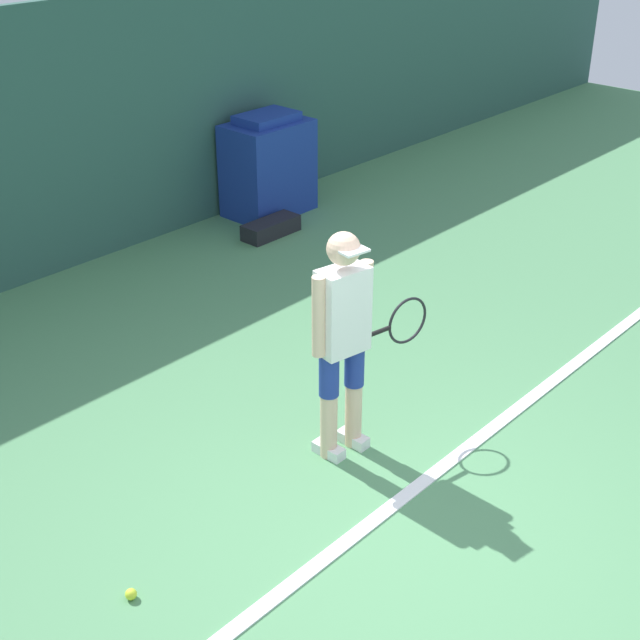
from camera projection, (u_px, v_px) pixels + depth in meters
ground_plane at (404, 540)px, 5.49m from camera, size 24.00×24.00×0.00m
court_baseline at (373, 521)px, 5.63m from camera, size 21.60×0.10×0.01m
tennis_player at (344, 335)px, 5.90m from camera, size 0.99×0.31×1.66m
tennis_ball at (131, 594)px, 5.04m from camera, size 0.07×0.07×0.07m
covered_chair at (268, 166)px, 10.20m from camera, size 0.98×0.65×1.17m
equipment_bag at (271, 228)px, 9.79m from camera, size 0.69×0.27×0.18m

